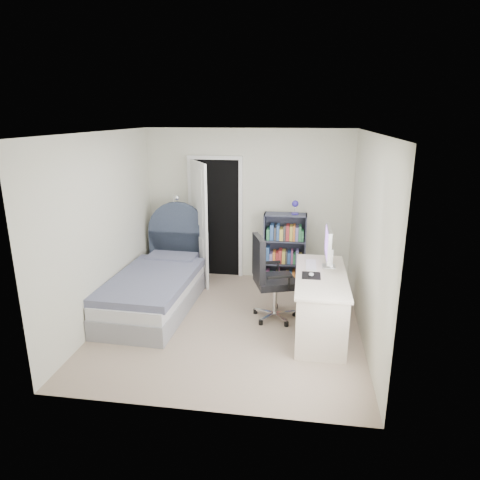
# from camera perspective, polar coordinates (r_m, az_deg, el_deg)

# --- Properties ---
(room_shell) EXTENTS (3.50, 3.70, 2.60)m
(room_shell) POSITION_cam_1_polar(r_m,az_deg,el_deg) (5.42, -1.36, 0.82)
(room_shell) COLOR gray
(room_shell) RESTS_ON ground
(door) EXTENTS (0.92, 0.73, 2.06)m
(door) POSITION_cam_1_polar(r_m,az_deg,el_deg) (7.07, -4.68, 2.69)
(door) COLOR black
(door) RESTS_ON ground
(bed) EXTENTS (1.12, 2.24, 1.36)m
(bed) POSITION_cam_1_polar(r_m,az_deg,el_deg) (6.38, -10.91, -6.00)
(bed) COLOR gray
(bed) RESTS_ON ground
(nightstand) EXTENTS (0.38, 0.38, 0.56)m
(nightstand) POSITION_cam_1_polar(r_m,az_deg,el_deg) (7.46, -8.72, -2.06)
(nightstand) COLOR #D3B281
(nightstand) RESTS_ON ground
(floor_lamp) EXTENTS (0.21, 0.21, 1.48)m
(floor_lamp) POSITION_cam_1_polar(r_m,az_deg,el_deg) (7.14, -8.42, -0.91)
(floor_lamp) COLOR silver
(floor_lamp) RESTS_ON ground
(bookcase) EXTENTS (0.67, 0.29, 1.43)m
(bookcase) POSITION_cam_1_polar(r_m,az_deg,el_deg) (6.94, 5.95, -1.67)
(bookcase) COLOR #393D4F
(bookcase) RESTS_ON ground
(desk) EXTENTS (0.63, 1.59, 1.30)m
(desk) POSITION_cam_1_polar(r_m,az_deg,el_deg) (5.62, 10.62, -7.85)
(desk) COLOR beige
(desk) RESTS_ON ground
(office_chair) EXTENTS (0.66, 0.67, 1.18)m
(office_chair) POSITION_cam_1_polar(r_m,az_deg,el_deg) (5.76, 3.84, -4.58)
(office_chair) COLOR silver
(office_chair) RESTS_ON ground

